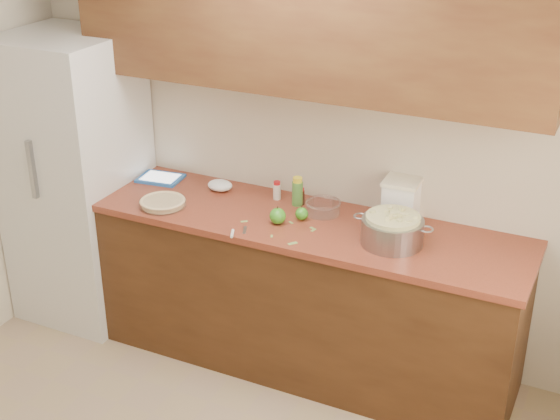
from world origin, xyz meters
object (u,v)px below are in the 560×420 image
at_px(pie, 163,203).
at_px(tablet, 160,178).
at_px(flour_canister, 401,200).
at_px(colander, 392,230).

xyz_separation_m(pie, tablet, (-0.23, 0.32, -0.01)).
bearing_deg(flour_canister, colander, -80.67).
distance_m(pie, flour_canister, 1.33).
relative_size(pie, colander, 0.63).
xyz_separation_m(flour_canister, tablet, (-1.49, -0.09, -0.11)).
bearing_deg(tablet, flour_canister, -3.34).
height_order(pie, colander, colander).
height_order(colander, tablet, colander).
xyz_separation_m(pie, flour_canister, (1.27, 0.41, 0.10)).
xyz_separation_m(pie, colander, (1.31, 0.12, 0.05)).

